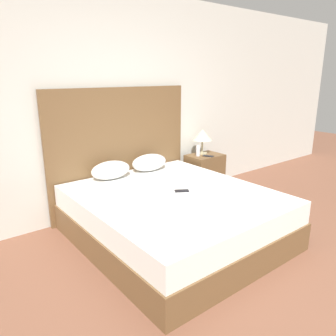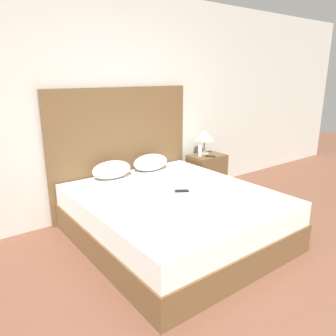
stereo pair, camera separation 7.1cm
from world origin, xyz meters
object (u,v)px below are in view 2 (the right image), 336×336
Objects in this scene: table_lamp at (205,136)px; phone_on_nightstand at (210,156)px; phone_on_bed at (182,191)px; nightstand at (206,174)px; bed at (174,216)px.

table_lamp reaches higher than phone_on_nightstand.
phone_on_bed is 1.51m from table_lamp.
nightstand is at bearing -96.40° from table_lamp.
nightstand is (1.15, 0.82, -0.23)m from phone_on_bed.
phone_on_bed is at bearing -6.35° from bed.
nightstand is at bearing 33.05° from bed.
phone_on_nightstand is at bearing -106.03° from nightstand.
bed is at bearing -144.80° from table_lamp.
nightstand reaches higher than bed.
table_lamp is 0.32m from phone_on_nightstand.
bed is 1.49m from nightstand.
table_lamp reaches higher than nightstand.
bed is 5.69× the size of table_lamp.
bed is at bearing -149.52° from phone_on_nightstand.
phone_on_nightstand is (1.13, 0.73, 0.07)m from phone_on_bed.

